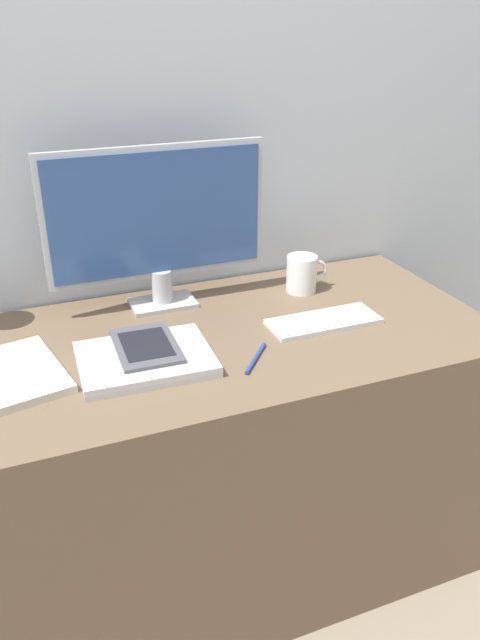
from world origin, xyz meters
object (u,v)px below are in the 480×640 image
at_px(monitor, 158,222).
at_px(laptop, 145,359).
at_px(ereader, 146,346).
at_px(coffee_mug, 302,274).
at_px(keyboard, 324,321).
at_px(pen, 256,358).
at_px(notebook, 13,374).

relative_size(monitor, laptop, 1.89).
xyz_separation_m(ereader, coffee_mug, (0.50, 0.21, 0.02)).
height_order(keyboard, pen, keyboard).
xyz_separation_m(laptop, notebook, (-0.28, 0.05, -0.00)).
xyz_separation_m(laptop, ereader, (0.01, 0.03, 0.02)).
height_order(ereader, notebook, ereader).
bearing_deg(notebook, keyboard, -1.37).
distance_m(monitor, keyboard, 0.49).
height_order(ereader, coffee_mug, coffee_mug).
xyz_separation_m(monitor, pen, (0.12, -0.37, -0.23)).
distance_m(ereader, notebook, 0.29).
bearing_deg(notebook, coffee_mug, 13.53).
xyz_separation_m(monitor, notebook, (-0.40, -0.24, -0.22)).
xyz_separation_m(laptop, coffee_mug, (0.51, 0.24, 0.04)).
height_order(monitor, ereader, monitor).
bearing_deg(laptop, pen, -17.38).
bearing_deg(keyboard, notebook, 178.63).
xyz_separation_m(laptop, pen, (0.24, -0.07, -0.01)).
height_order(notebook, pen, notebook).
relative_size(laptop, pen, 2.70).
distance_m(monitor, ereader, 0.35).
distance_m(monitor, coffee_mug, 0.43).
bearing_deg(notebook, pen, -13.49).
relative_size(monitor, coffee_mug, 4.65).
height_order(keyboard, coffee_mug, coffee_mug).
bearing_deg(ereader, laptop, -110.15).
bearing_deg(monitor, keyboard, -37.07).
distance_m(keyboard, ereader, 0.46).
bearing_deg(laptop, notebook, 169.93).
bearing_deg(keyboard, pen, -155.52).
height_order(keyboard, ereader, ereader).
height_order(monitor, coffee_mug, monitor).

